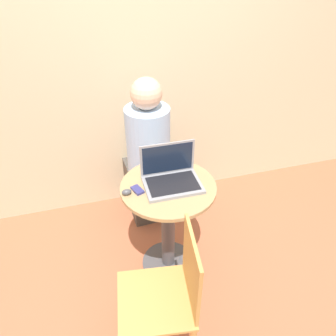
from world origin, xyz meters
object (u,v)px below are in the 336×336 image
laptop (171,176)px  person_seated (147,162)px  cell_phone (137,190)px  chair_empty (167,297)px

laptop → person_seated: (-0.03, 0.59, -0.27)m
person_seated → cell_phone: bearing=-107.6°
cell_phone → laptop: bearing=6.5°
person_seated → laptop: bearing=-87.2°
chair_empty → person_seated: person_seated is taller
chair_empty → person_seated: (0.16, 1.19, 0.07)m
cell_phone → person_seated: 0.69m
cell_phone → chair_empty: bearing=-86.7°
laptop → cell_phone: size_ratio=3.56×
chair_empty → person_seated: 1.20m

